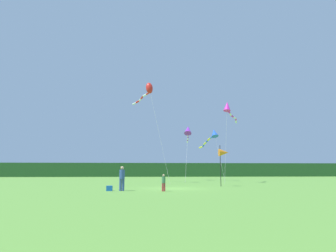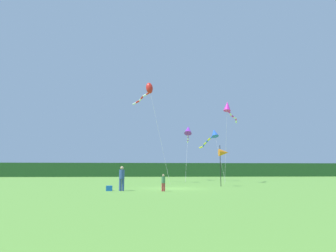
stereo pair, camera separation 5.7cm
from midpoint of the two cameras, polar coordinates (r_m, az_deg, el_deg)
The scene contains 10 objects.
ground_plane at distance 23.45m, azimuth 1.12°, elevation -12.31°, with size 120.00×120.00×0.00m, color #5B9338.
distant_treeline at distance 68.33m, azimuth -2.66°, elevation -8.69°, with size 108.00×2.37×3.18m, color #234C23.
person_adult at distance 20.96m, azimuth -9.19°, elevation -9.97°, with size 0.38×0.38×1.72m.
person_child at distance 20.29m, azimuth -0.97°, elevation -11.01°, with size 0.26×0.26×1.17m.
cooler_box at distance 21.12m, azimuth -11.63°, elevation -12.02°, with size 0.41×0.33×0.36m, color #1959B2.
banner_flag_pole at distance 27.15m, azimuth 10.93°, elevation -5.28°, with size 0.90×0.70×3.74m.
kite_purple at distance 42.12m, azimuth 3.93°, elevation -0.93°, with size 1.81×8.21×8.14m.
kite_magenta at distance 35.51m, azimuth 11.79°, elevation 3.49°, with size 3.30×5.13×9.72m.
kite_red at distance 34.94m, azimuth -4.00°, elevation 7.18°, with size 4.36×6.25×11.97m.
kite_blue at distance 41.27m, azimuth 8.84°, elevation -1.73°, with size 1.80×8.42×7.35m.
Camera 1 is at (-2.34, -23.29, 1.42)m, focal length 30.71 mm.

